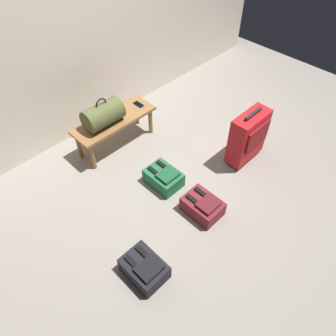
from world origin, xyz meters
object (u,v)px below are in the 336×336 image
object	(u,v)px
suitcase_upright_red	(248,136)
cell_phone	(138,104)
backpack_maroon	(203,206)
bench	(115,123)
backpack_green	(164,178)
duffel_bag_olive	(103,115)
backpack_dark	(145,268)

from	to	relation	value
suitcase_upright_red	cell_phone	bearing A→B (deg)	112.19
backpack_maroon	bench	bearing A→B (deg)	88.59
cell_phone	suitcase_upright_red	size ratio (longest dim) A/B	0.22
backpack_green	backpack_maroon	world-z (taller)	same
backpack_maroon	duffel_bag_olive	bearing A→B (deg)	93.93
backpack_maroon	cell_phone	bearing A→B (deg)	73.62
backpack_maroon	backpack_dark	size ratio (longest dim) A/B	1.00
cell_phone	backpack_green	size ratio (longest dim) A/B	0.38
backpack_green	suitcase_upright_red	bearing A→B (deg)	-22.40
bench	cell_phone	size ratio (longest dim) A/B	6.94
backpack_maroon	backpack_dark	xyz separation A→B (m)	(-0.85, -0.08, 0.00)
backpack_maroon	suitcase_upright_red	bearing A→B (deg)	9.83
duffel_bag_olive	backpack_maroon	world-z (taller)	duffel_bag_olive
cell_phone	suitcase_upright_red	xyz separation A→B (m)	(0.51, -1.25, -0.05)
cell_phone	backpack_green	world-z (taller)	cell_phone
cell_phone	backpack_maroon	distance (m)	1.50
bench	suitcase_upright_red	bearing A→B (deg)	-54.50
backpack_dark	cell_phone	bearing A→B (deg)	49.56
duffel_bag_olive	cell_phone	size ratio (longest dim) A/B	3.06
duffel_bag_olive	backpack_maroon	distance (m)	1.47
backpack_green	backpack_dark	bearing A→B (deg)	-143.53
duffel_bag_olive	cell_phone	bearing A→B (deg)	0.34
suitcase_upright_red	backpack_green	xyz separation A→B (m)	(-0.93, 0.38, -0.25)
backpack_green	backpack_maroon	xyz separation A→B (m)	(0.01, -0.54, 0.00)
cell_phone	backpack_dark	world-z (taller)	cell_phone
suitcase_upright_red	backpack_maroon	distance (m)	0.97
cell_phone	backpack_dark	xyz separation A→B (m)	(-1.26, -1.48, -0.30)
duffel_bag_olive	backpack_green	xyz separation A→B (m)	(0.09, -0.86, -0.43)
suitcase_upright_red	backpack_green	world-z (taller)	suitcase_upright_red
suitcase_upright_red	backpack_dark	bearing A→B (deg)	-172.43
bench	backpack_maroon	bearing A→B (deg)	-91.41
bench	backpack_maroon	size ratio (longest dim) A/B	2.63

